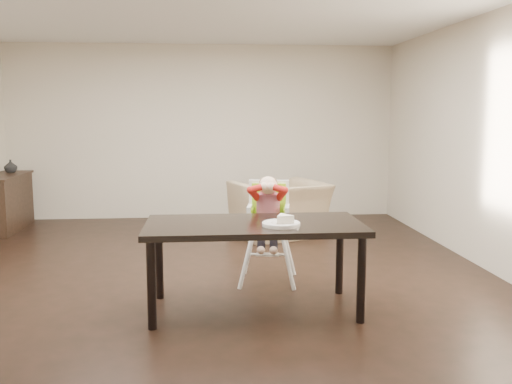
# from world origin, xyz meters

# --- Properties ---
(ground) EXTENTS (7.00, 7.00, 0.00)m
(ground) POSITION_xyz_m (0.00, 0.00, 0.00)
(ground) COLOR black
(ground) RESTS_ON ground
(room_walls) EXTENTS (6.02, 7.02, 2.71)m
(room_walls) POSITION_xyz_m (0.00, 0.00, 1.86)
(room_walls) COLOR beige
(room_walls) RESTS_ON ground
(dining_table) EXTENTS (1.80, 0.90, 0.75)m
(dining_table) POSITION_xyz_m (0.44, -0.87, 0.67)
(dining_table) COLOR black
(dining_table) RESTS_ON ground
(high_chair) EXTENTS (0.50, 0.50, 1.05)m
(high_chair) POSITION_xyz_m (0.65, -0.05, 0.74)
(high_chair) COLOR white
(high_chair) RESTS_ON ground
(plate) EXTENTS (0.39, 0.39, 0.09)m
(plate) POSITION_xyz_m (0.66, -1.01, 0.78)
(plate) COLOR white
(plate) RESTS_ON dining_table
(armchair) EXTENTS (1.32, 1.09, 0.99)m
(armchair) POSITION_xyz_m (1.02, 1.95, 0.49)
(armchair) COLOR tan
(armchair) RESTS_ON ground
(sideboard) EXTENTS (0.44, 1.26, 0.79)m
(sideboard) POSITION_xyz_m (-2.78, 2.70, 0.40)
(sideboard) COLOR black
(sideboard) RESTS_ON ground
(vase) EXTENTS (0.21, 0.21, 0.18)m
(vase) POSITION_xyz_m (-2.78, 2.99, 0.88)
(vase) COLOR #99999E
(vase) RESTS_ON sideboard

